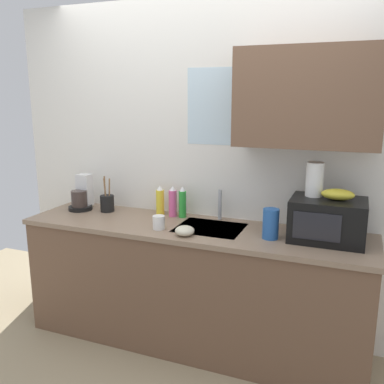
# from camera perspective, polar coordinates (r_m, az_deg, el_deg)

# --- Properties ---
(kitchen_wall_assembly) EXTENTS (3.25, 0.42, 2.50)m
(kitchen_wall_assembly) POSITION_cam_1_polar(r_m,az_deg,el_deg) (3.13, 4.36, 4.57)
(kitchen_wall_assembly) COLOR white
(kitchen_wall_assembly) RESTS_ON ground
(counter_unit) EXTENTS (2.48, 0.63, 0.90)m
(counter_unit) POSITION_cam_1_polar(r_m,az_deg,el_deg) (3.14, 0.04, -12.39)
(counter_unit) COLOR brown
(counter_unit) RESTS_ON ground
(sink_faucet) EXTENTS (0.03, 0.03, 0.23)m
(sink_faucet) POSITION_cam_1_polar(r_m,az_deg,el_deg) (3.13, 3.80, -1.72)
(sink_faucet) COLOR #B2B5BA
(sink_faucet) RESTS_ON counter_unit
(microwave) EXTENTS (0.46, 0.35, 0.27)m
(microwave) POSITION_cam_1_polar(r_m,az_deg,el_deg) (2.80, 17.90, -3.62)
(microwave) COLOR black
(microwave) RESTS_ON counter_unit
(banana_bunch) EXTENTS (0.20, 0.11, 0.07)m
(banana_bunch) POSITION_cam_1_polar(r_m,az_deg,el_deg) (2.76, 19.18, -0.31)
(banana_bunch) COLOR gold
(banana_bunch) RESTS_ON microwave
(paper_towel_roll) EXTENTS (0.11, 0.11, 0.22)m
(paper_towel_roll) POSITION_cam_1_polar(r_m,az_deg,el_deg) (2.80, 16.29, 1.66)
(paper_towel_roll) COLOR white
(paper_towel_roll) RESTS_ON microwave
(coffee_maker) EXTENTS (0.19, 0.21, 0.28)m
(coffee_maker) POSITION_cam_1_polar(r_m,az_deg,el_deg) (3.52, -14.70, -0.58)
(coffee_maker) COLOR black
(coffee_maker) RESTS_ON counter_unit
(dish_soap_bottle_green) EXTENTS (0.06, 0.06, 0.24)m
(dish_soap_bottle_green) POSITION_cam_1_polar(r_m,az_deg,el_deg) (3.17, -1.30, -1.49)
(dish_soap_bottle_green) COLOR green
(dish_soap_bottle_green) RESTS_ON counter_unit
(dish_soap_bottle_pink) EXTENTS (0.06, 0.06, 0.24)m
(dish_soap_bottle_pink) POSITION_cam_1_polar(r_m,az_deg,el_deg) (3.20, -2.63, -1.37)
(dish_soap_bottle_pink) COLOR #E55999
(dish_soap_bottle_pink) RESTS_ON counter_unit
(dish_soap_bottle_yellow) EXTENTS (0.06, 0.06, 0.23)m
(dish_soap_bottle_yellow) POSITION_cam_1_polar(r_m,az_deg,el_deg) (3.26, -4.35, -1.23)
(dish_soap_bottle_yellow) COLOR yellow
(dish_soap_bottle_yellow) RESTS_ON counter_unit
(cereal_canister) EXTENTS (0.10, 0.10, 0.20)m
(cereal_canister) POSITION_cam_1_polar(r_m,az_deg,el_deg) (2.76, 10.63, -4.26)
(cereal_canister) COLOR #2659A5
(cereal_canister) RESTS_ON counter_unit
(mug_white) EXTENTS (0.08, 0.08, 0.09)m
(mug_white) POSITION_cam_1_polar(r_m,az_deg,el_deg) (2.92, -4.54, -4.14)
(mug_white) COLOR white
(mug_white) RESTS_ON counter_unit
(utensil_crock) EXTENTS (0.11, 0.11, 0.29)m
(utensil_crock) POSITION_cam_1_polar(r_m,az_deg,el_deg) (3.41, -11.43, -1.44)
(utensil_crock) COLOR black
(utensil_crock) RESTS_ON counter_unit
(small_bowl) EXTENTS (0.13, 0.13, 0.06)m
(small_bowl) POSITION_cam_1_polar(r_m,az_deg,el_deg) (2.79, -1.00, -5.27)
(small_bowl) COLOR beige
(small_bowl) RESTS_ON counter_unit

